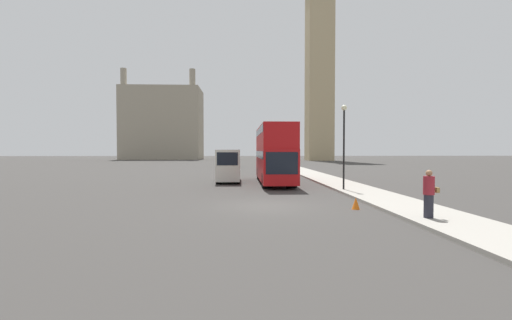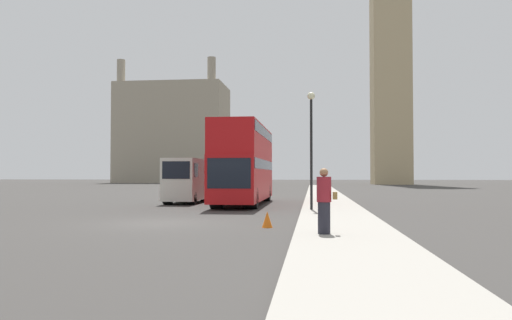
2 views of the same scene
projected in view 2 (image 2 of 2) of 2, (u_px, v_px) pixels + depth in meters
ground_plane at (161, 223)px, 18.28m from camera, size 300.00×300.00×0.00m
sidewalk_strip at (340, 223)px, 17.55m from camera, size 2.99×120.00×0.15m
clock_tower at (390, 6)px, 90.54m from camera, size 7.15×7.32×63.25m
building_block_distant at (174, 134)px, 109.66m from camera, size 22.88×14.21×26.02m
red_double_decker_bus at (244, 161)px, 29.65m from camera, size 2.48×10.87×4.62m
white_van at (187, 180)px, 31.16m from camera, size 1.95×5.20×2.75m
pedestrian at (324, 201)px, 13.74m from camera, size 0.56×0.40×1.81m
street_lamp at (311, 132)px, 23.28m from camera, size 0.36×0.36×5.49m
parked_sedan at (240, 184)px, 56.06m from camera, size 1.84×4.47×1.61m
traffic_cone at (267, 219)px, 16.71m from camera, size 0.36×0.36×0.55m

